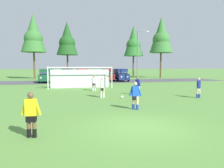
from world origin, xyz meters
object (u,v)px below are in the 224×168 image
object	(u,v)px
soccer_ball	(122,97)
parked_car_slot_left	(67,75)
referee	(31,115)
player_defender_far	(102,88)
parked_car_slot_far_left	(46,76)
player_striker_near	(138,86)
street_lamp	(139,56)
player_winger_left	(94,83)
player_midfield_center	(199,88)
parked_car_slot_center_left	(82,75)
soccer_goal	(80,77)
player_winger_right	(135,96)
parked_car_slot_center	(107,75)
parked_car_slot_center_right	(121,75)

from	to	relation	value
soccer_ball	parked_car_slot_left	size ratio (longest dim) A/B	0.05
soccer_ball	referee	size ratio (longest dim) A/B	0.13
referee	player_defender_far	size ratio (longest dim) A/B	1.00
player_defender_far	parked_car_slot_far_left	world-z (taller)	parked_car_slot_far_left
player_striker_near	player_defender_far	xyz separation A→B (m)	(-3.38, -0.71, 0.00)
player_defender_far	street_lamp	world-z (taller)	street_lamp
referee	player_defender_far	xyz separation A→B (m)	(4.34, 8.94, 0.00)
player_winger_left	soccer_ball	bearing A→B (deg)	-76.66
player_midfield_center	parked_car_slot_left	size ratio (longest dim) A/B	0.35
parked_car_slot_center_left	soccer_goal	bearing A→B (deg)	-96.63
player_winger_right	street_lamp	world-z (taller)	street_lamp
player_midfield_center	street_lamp	xyz separation A→B (m)	(0.97, 16.12, 3.41)
parked_car_slot_left	parked_car_slot_center	xyz separation A→B (m)	(6.98, 0.49, 0.00)
referee	player_winger_right	bearing A→B (deg)	35.10
parked_car_slot_center	street_lamp	world-z (taller)	street_lamp
soccer_goal	player_defender_far	distance (m)	8.27
parked_car_slot_far_left	parked_car_slot_center	xyz separation A→B (m)	(10.25, 0.84, 0.00)
parked_car_slot_center	parked_car_slot_center_right	world-z (taller)	same
player_midfield_center	parked_car_slot_center_left	world-z (taller)	parked_car_slot_center_left
parked_car_slot_center	parked_car_slot_center_right	distance (m)	2.38
parked_car_slot_center_left	parked_car_slot_center	xyz separation A→B (m)	(4.34, -0.75, 0.00)
referee	player_striker_near	distance (m)	12.36
referee	parked_car_slot_center	bearing A→B (deg)	72.26
parked_car_slot_center_left	parked_car_slot_center	size ratio (longest dim) A/B	1.01
player_defender_far	parked_car_slot_center_right	distance (m)	19.67
soccer_goal	parked_car_slot_left	xyz separation A→B (m)	(-1.27, 10.45, -0.18)
parked_car_slot_far_left	parked_car_slot_center_left	distance (m)	6.12
player_winger_right	parked_car_slot_center	distance (m)	24.62
parked_car_slot_far_left	soccer_ball	bearing A→B (deg)	-69.84
referee	parked_car_slot_left	size ratio (longest dim) A/B	0.35
player_defender_far	player_winger_right	size ratio (longest dim) A/B	1.00
soccer_goal	player_winger_right	size ratio (longest dim) A/B	4.57
street_lamp	parked_car_slot_center	bearing A→B (deg)	127.28
player_winger_left	player_defender_far	bearing A→B (deg)	-90.81
parked_car_slot_far_left	parked_car_slot_center_right	size ratio (longest dim) A/B	1.01
parked_car_slot_far_left	referee	bearing A→B (deg)	-87.34
player_defender_far	parked_car_slot_left	xyz separation A→B (m)	(-2.33, 18.64, 0.29)
player_midfield_center	player_defender_far	world-z (taller)	same
street_lamp	parked_car_slot_center_right	bearing A→B (deg)	110.21
player_midfield_center	parked_car_slot_far_left	bearing A→B (deg)	122.85
soccer_goal	parked_car_slot_left	bearing A→B (deg)	96.95
player_defender_far	player_winger_right	world-z (taller)	same
parked_car_slot_far_left	player_striker_near	bearing A→B (deg)	-62.94
player_striker_near	parked_car_slot_center_left	world-z (taller)	parked_car_slot_center_left
soccer_ball	player_winger_right	bearing A→B (deg)	-96.08
player_winger_left	street_lamp	world-z (taller)	street_lamp
parked_car_slot_left	parked_car_slot_center	size ratio (longest dim) A/B	0.99
player_striker_near	player_winger_left	size ratio (longest dim) A/B	1.00
player_defender_far	parked_car_slot_center_left	distance (m)	19.89
parked_car_slot_center_left	parked_car_slot_center_right	world-z (taller)	same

